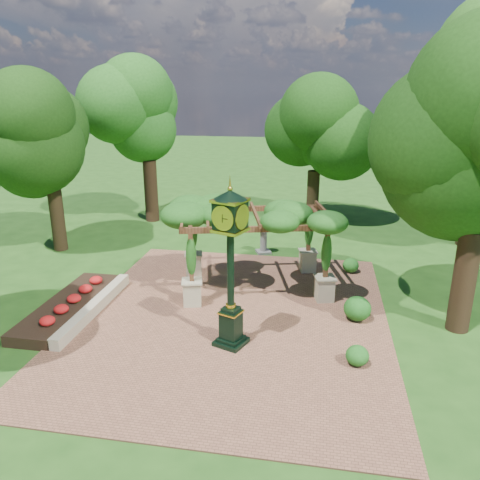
# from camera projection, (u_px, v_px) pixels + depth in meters

# --- Properties ---
(ground) EXTENTS (120.00, 120.00, 0.00)m
(ground) POSITION_uv_depth(u_px,v_px,m) (226.00, 332.00, 14.45)
(ground) COLOR #1E4714
(ground) RESTS_ON ground
(brick_plaza) EXTENTS (10.00, 12.00, 0.04)m
(brick_plaza) POSITION_uv_depth(u_px,v_px,m) (232.00, 317.00, 15.38)
(brick_plaza) COLOR brown
(brick_plaza) RESTS_ON ground
(border_wall) EXTENTS (0.35, 5.00, 0.40)m
(border_wall) POSITION_uv_depth(u_px,v_px,m) (94.00, 308.00, 15.61)
(border_wall) COLOR #C6B793
(border_wall) RESTS_ON ground
(flower_bed) EXTENTS (1.50, 5.00, 0.36)m
(flower_bed) POSITION_uv_depth(u_px,v_px,m) (69.00, 306.00, 15.76)
(flower_bed) COLOR red
(flower_bed) RESTS_ON ground
(pedestal_clock) EXTENTS (1.20, 1.20, 4.70)m
(pedestal_clock) POSITION_uv_depth(u_px,v_px,m) (230.00, 255.00, 12.88)
(pedestal_clock) COLOR black
(pedestal_clock) RESTS_ON brick_plaza
(pergola) EXTENTS (6.03, 4.57, 3.38)m
(pergola) POSITION_uv_depth(u_px,v_px,m) (255.00, 216.00, 16.89)
(pergola) COLOR tan
(pergola) RESTS_ON brick_plaza
(sundial) EXTENTS (0.81, 0.81, 1.12)m
(sundial) POSITION_uv_depth(u_px,v_px,m) (264.00, 243.00, 21.25)
(sundial) COLOR gray
(sundial) RESTS_ON ground
(shrub_front) EXTENTS (0.63, 0.63, 0.56)m
(shrub_front) POSITION_uv_depth(u_px,v_px,m) (357.00, 355.00, 12.61)
(shrub_front) COLOR #1C5819
(shrub_front) RESTS_ON brick_plaza
(shrub_mid) EXTENTS (0.99, 0.99, 0.79)m
(shrub_mid) POSITION_uv_depth(u_px,v_px,m) (357.00, 309.00, 15.04)
(shrub_mid) COLOR #1A5417
(shrub_mid) RESTS_ON brick_plaza
(shrub_back) EXTENTS (0.69, 0.69, 0.59)m
(shrub_back) POSITION_uv_depth(u_px,v_px,m) (351.00, 265.00, 18.98)
(shrub_back) COLOR #24691E
(shrub_back) RESTS_ON brick_plaza
(tree_west_near) EXTENTS (4.05, 4.05, 7.46)m
(tree_west_near) POSITION_uv_depth(u_px,v_px,m) (47.00, 138.00, 20.29)
(tree_west_near) COLOR #322214
(tree_west_near) RESTS_ON ground
(tree_west_far) EXTENTS (4.37, 4.37, 8.78)m
(tree_west_far) POSITION_uv_depth(u_px,v_px,m) (146.00, 111.00, 24.79)
(tree_west_far) COLOR #321F13
(tree_west_far) RESTS_ON ground
(tree_north) EXTENTS (4.62, 4.62, 7.37)m
(tree_north) POSITION_uv_depth(u_px,v_px,m) (316.00, 130.00, 25.01)
(tree_north) COLOR black
(tree_north) RESTS_ON ground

